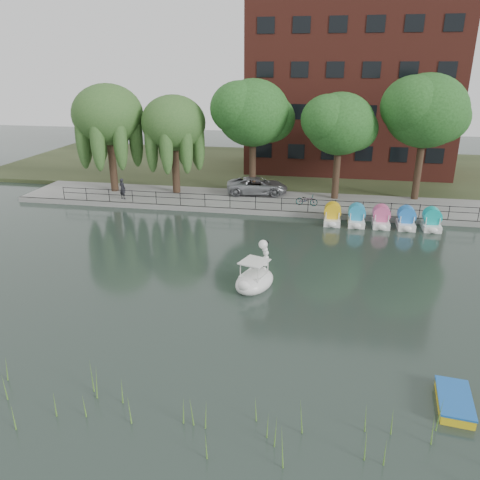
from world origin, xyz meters
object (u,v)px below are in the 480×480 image
(minivan, at_px, (257,185))
(yellow_rowboat, at_px, (454,401))
(bicycle, at_px, (307,199))
(pedestrian, at_px, (122,187))
(swan_boat, at_px, (255,277))

(minivan, xyz_separation_m, yellow_rowboat, (10.41, -24.63, -1.01))
(bicycle, bearing_deg, pedestrian, 98.98)
(pedestrian, distance_m, swan_boat, 18.66)
(minivan, xyz_separation_m, swan_boat, (2.41, -16.83, -0.72))
(swan_boat, distance_m, yellow_rowboat, 11.17)
(minivan, height_order, pedestrian, pedestrian)
(bicycle, height_order, swan_boat, swan_boat)
(bicycle, xyz_separation_m, yellow_rowboat, (6.06, -21.89, -0.69))
(swan_boat, xyz_separation_m, yellow_rowboat, (8.00, -7.80, -0.29))
(yellow_rowboat, bearing_deg, swan_boat, 141.89)
(pedestrian, bearing_deg, bicycle, -152.89)
(minivan, height_order, bicycle, minivan)
(swan_boat, height_order, yellow_rowboat, swan_boat)
(minivan, bearing_deg, bicycle, -130.97)
(bicycle, relative_size, swan_boat, 0.55)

